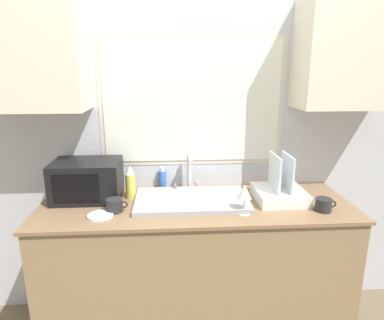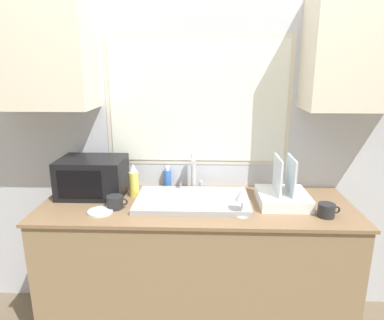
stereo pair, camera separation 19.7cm
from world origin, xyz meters
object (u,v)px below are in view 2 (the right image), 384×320
at_px(mug_near_sink, 115,202).
at_px(soap_bottle, 167,178).
at_px(wine_glass, 242,194).
at_px(dish_rack, 283,195).
at_px(faucet, 194,169).
at_px(microwave, 93,177).
at_px(spray_bottle, 134,181).

bearing_deg(mug_near_sink, soap_bottle, 55.09).
distance_m(soap_bottle, wine_glass, 0.66).
distance_m(dish_rack, mug_near_sink, 1.00).
distance_m(faucet, microwave, 0.66).
distance_m(faucet, soap_bottle, 0.21).
bearing_deg(spray_bottle, wine_glass, -23.67).
distance_m(spray_bottle, mug_near_sink, 0.23).
height_order(microwave, soap_bottle, microwave).
distance_m(mug_near_sink, wine_glass, 0.74).
bearing_deg(faucet, spray_bottle, -163.73).
height_order(mug_near_sink, wine_glass, wine_glass).
relative_size(microwave, wine_glass, 2.33).
distance_m(dish_rack, wine_glass, 0.33).
bearing_deg(dish_rack, wine_glass, -144.15).
bearing_deg(soap_bottle, microwave, -160.45).
xyz_separation_m(spray_bottle, mug_near_sink, (-0.07, -0.21, -0.06)).
bearing_deg(dish_rack, faucet, 158.99).
bearing_deg(mug_near_sink, wine_glass, -6.41).
xyz_separation_m(microwave, mug_near_sink, (0.20, -0.22, -0.08)).
bearing_deg(wine_glass, faucet, 124.73).
xyz_separation_m(microwave, spray_bottle, (0.27, -0.01, -0.02)).
height_order(dish_rack, spray_bottle, dish_rack).
xyz_separation_m(dish_rack, wine_glass, (-0.27, -0.19, 0.07)).
relative_size(dish_rack, soap_bottle, 2.11).
height_order(soap_bottle, mug_near_sink, soap_bottle).
bearing_deg(microwave, spray_bottle, -2.52).
bearing_deg(microwave, faucet, 8.74).
distance_m(faucet, spray_bottle, 0.40).
bearing_deg(mug_near_sink, faucet, 35.16).
bearing_deg(spray_bottle, dish_rack, -6.00).
relative_size(microwave, spray_bottle, 1.92).
xyz_separation_m(faucet, wine_glass, (0.28, -0.40, -0.02)).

